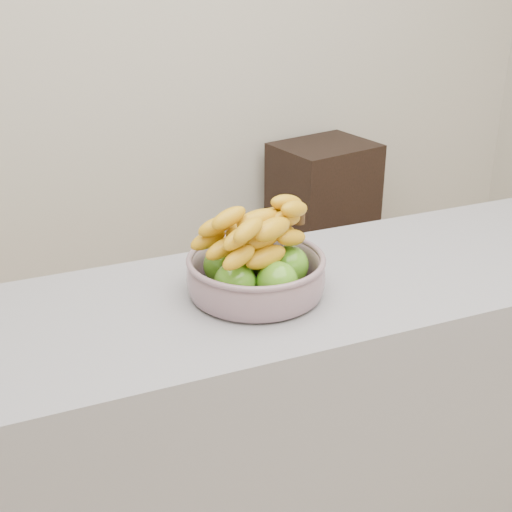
{
  "coord_description": "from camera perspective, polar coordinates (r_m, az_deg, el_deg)",
  "views": [
    {
      "loc": [
        -0.79,
        -1.09,
        1.71
      ],
      "look_at": [
        -0.18,
        0.35,
        1.0
      ],
      "focal_mm": 50.0,
      "sensor_mm": 36.0,
      "label": 1
    }
  ],
  "objects": [
    {
      "name": "counter",
      "position": [
        2.06,
        4.74,
        -13.21
      ],
      "size": [
        2.0,
        0.6,
        0.9
      ],
      "primitive_type": "cube",
      "color": "gray",
      "rests_on": "ground"
    },
    {
      "name": "cabinet",
      "position": [
        3.52,
        5.31,
        2.58
      ],
      "size": [
        0.51,
        0.44,
        0.8
      ],
      "primitive_type": "cube",
      "rotation": [
        0.0,
        0.0,
        0.2
      ],
      "color": "black",
      "rests_on": "ground"
    },
    {
      "name": "fruit_bowl",
      "position": [
        1.72,
        0.02,
        -0.93
      ],
      "size": [
        0.34,
        0.34,
        0.22
      ],
      "rotation": [
        0.0,
        0.0,
        0.23
      ],
      "color": "#8A9AA5",
      "rests_on": "counter"
    }
  ]
}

